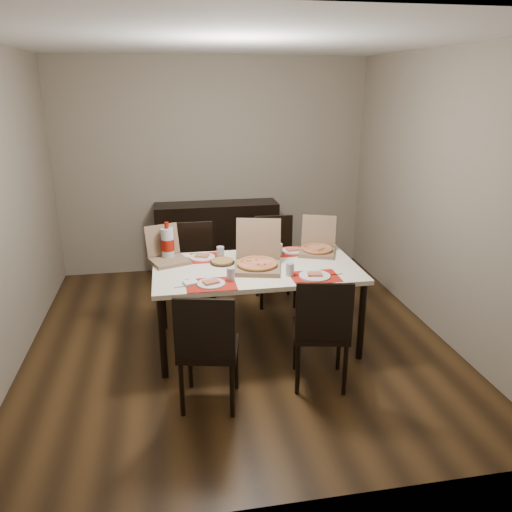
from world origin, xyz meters
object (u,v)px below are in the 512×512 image
(soda_bottle, at_px, (168,244))
(chair_near_right, at_px, (322,328))
(sideboard, at_px, (217,239))
(chair_far_left, at_px, (194,264))
(chair_far_right, at_px, (275,256))
(chair_near_left, at_px, (208,346))
(dining_table, at_px, (256,274))
(dip_bowl, at_px, (270,257))
(pizza_box_center, at_px, (257,262))

(soda_bottle, bearing_deg, chair_near_right, -44.95)
(sideboard, height_order, chair_far_left, chair_far_left)
(chair_far_right, bearing_deg, soda_bottle, -151.93)
(chair_far_left, xyz_separation_m, chair_far_right, (0.88, 0.11, 0.00))
(chair_near_left, xyz_separation_m, chair_near_right, (0.88, 0.12, 0.00))
(dining_table, height_order, chair_near_left, chair_near_left)
(dining_table, bearing_deg, chair_far_right, 68.05)
(dining_table, bearing_deg, sideboard, 94.73)
(dip_bowl, height_order, soda_bottle, soda_bottle)
(chair_far_left, xyz_separation_m, dip_bowl, (0.67, -0.64, 0.25))
(dining_table, xyz_separation_m, chair_far_left, (-0.51, 0.83, -0.17))
(sideboard, bearing_deg, dining_table, -85.27)
(chair_far_right, relative_size, soda_bottle, 2.61)
(chair_near_right, relative_size, dip_bowl, 7.10)
(chair_near_left, bearing_deg, dining_table, 60.47)
(chair_near_left, height_order, chair_far_left, same)
(soda_bottle, bearing_deg, dip_bowl, -9.04)
(pizza_box_center, bearing_deg, soda_bottle, 154.29)
(chair_far_left, relative_size, pizza_box_center, 1.78)
(sideboard, xyz_separation_m, dip_bowl, (0.32, -1.70, 0.32))
(chair_far_right, distance_m, pizza_box_center, 1.09)
(chair_far_right, distance_m, soda_bottle, 1.35)
(chair_far_right, xyz_separation_m, soda_bottle, (-1.14, -0.61, 0.39))
(pizza_box_center, relative_size, dip_bowl, 3.98)
(sideboard, distance_m, dining_table, 1.90)
(chair_near_left, distance_m, pizza_box_center, 1.06)
(sideboard, height_order, pizza_box_center, pizza_box_center)
(dip_bowl, bearing_deg, dining_table, -131.04)
(pizza_box_center, bearing_deg, chair_near_left, -120.87)
(dining_table, xyz_separation_m, chair_near_left, (-0.52, -0.91, -0.17))
(pizza_box_center, xyz_separation_m, dip_bowl, (0.15, 0.22, -0.04))
(sideboard, distance_m, soda_bottle, 1.72)
(soda_bottle, bearing_deg, pizza_box_center, -25.71)
(dining_table, distance_m, chair_far_right, 1.02)
(chair_far_right, height_order, dip_bowl, chair_far_right)
(dining_table, height_order, chair_far_left, chair_far_left)
(sideboard, distance_m, pizza_box_center, 1.96)
(chair_near_left, bearing_deg, pizza_box_center, 59.13)
(chair_far_left, distance_m, chair_far_right, 0.89)
(chair_near_left, relative_size, chair_far_right, 1.00)
(sideboard, relative_size, pizza_box_center, 2.88)
(sideboard, relative_size, dining_table, 0.83)
(dining_table, xyz_separation_m, dip_bowl, (0.16, 0.18, 0.08))
(chair_near_left, height_order, chair_near_right, same)
(sideboard, xyz_separation_m, chair_far_left, (-0.35, -1.05, 0.06))
(chair_near_right, xyz_separation_m, soda_bottle, (-1.13, 1.12, 0.39))
(chair_far_right, xyz_separation_m, pizza_box_center, (-0.37, -0.98, 0.30))
(soda_bottle, bearing_deg, sideboard, 68.70)
(chair_far_left, bearing_deg, pizza_box_center, -59.38)
(pizza_box_center, relative_size, soda_bottle, 1.46)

